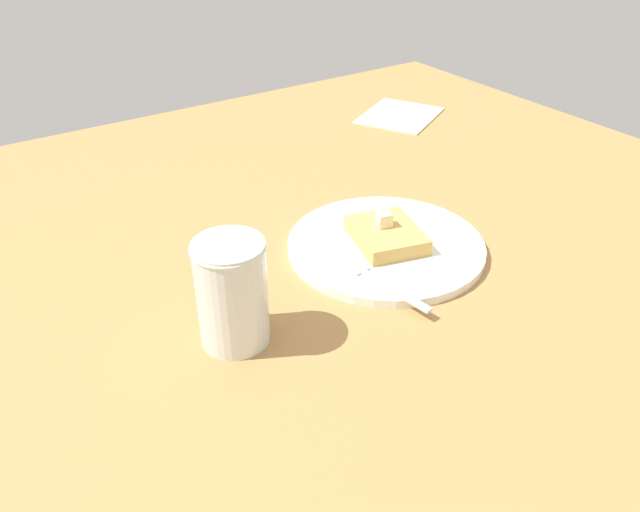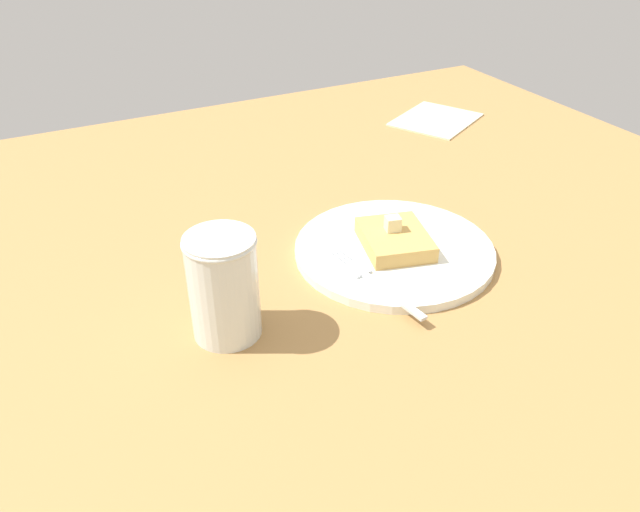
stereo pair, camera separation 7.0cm
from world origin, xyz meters
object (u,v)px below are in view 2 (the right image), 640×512
Objects in this scene: syrup_jar at (224,289)px; plate at (397,249)px; napkin at (436,120)px; fork at (370,279)px.

plate is at bearing 101.26° from syrup_jar.
syrup_jar is at bearing -78.74° from plate.
napkin is at bearing 125.93° from syrup_jar.
napkin is (-40.94, 56.49, -5.36)cm from syrup_jar.
syrup_jar reaches higher than fork.
fork is 56.77cm from napkin.
napkin is at bearing 138.23° from plate.
napkin is (-41.04, 39.20, -1.17)cm from fork.
syrup_jar is 0.73× the size of napkin.
plate reaches higher than napkin.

